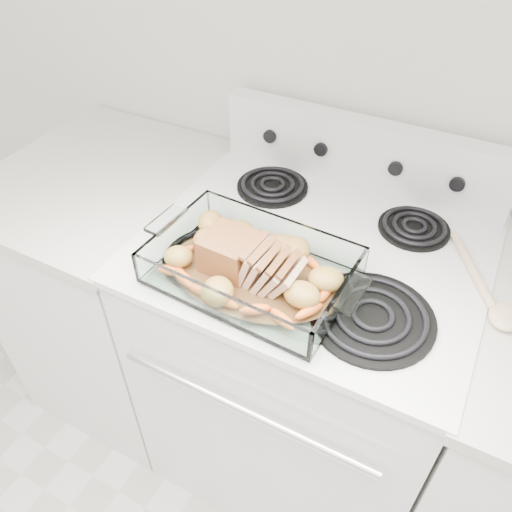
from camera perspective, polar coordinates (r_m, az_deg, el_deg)
The scene contains 6 objects.
electric_range at distance 1.50m, azimuth 5.38°, elevation -11.82°, with size 0.78×0.70×1.12m.
counter_left at distance 1.77m, azimuth -14.80°, elevation -3.66°, with size 0.58×0.68×0.93m.
baking_dish at distance 1.05m, azimuth -0.51°, elevation -1.76°, with size 0.41×0.27×0.08m.
pork_roast at distance 1.04m, azimuth -1.53°, elevation -0.30°, with size 0.21×0.10×0.08m.
roast_vegetables at distance 1.07m, azimuth 0.30°, elevation 0.01°, with size 0.40×0.22×0.05m.
wooden_spoon at distance 1.14m, azimuth 25.20°, elevation -4.01°, with size 0.18×0.26×0.02m.
Camera 1 is at (0.29, 0.81, 1.69)m, focal length 35.00 mm.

